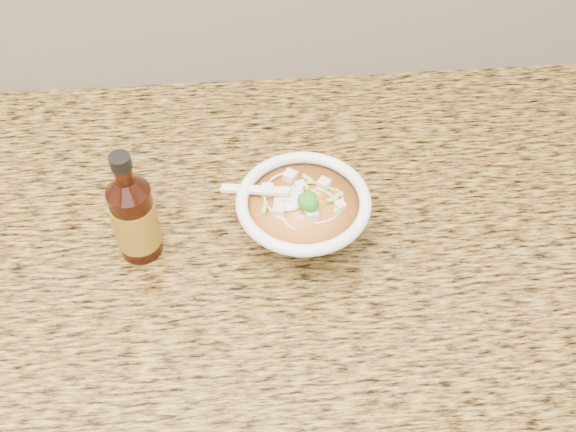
{
  "coord_description": "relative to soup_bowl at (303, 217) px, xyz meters",
  "views": [
    {
      "loc": [
        0.29,
        1.04,
        1.67
      ],
      "look_at": [
        0.34,
        1.64,
        0.95
      ],
      "focal_mm": 45.0,
      "sensor_mm": 36.0,
      "label": 1
    }
  ],
  "objects": [
    {
      "name": "counter_slab",
      "position": [
        -0.36,
        0.03,
        -0.06
      ],
      "size": [
        4.0,
        0.68,
        0.04
      ],
      "primitive_type": "cube",
      "color": "olive",
      "rests_on": "cabinet"
    },
    {
      "name": "hot_sauce_bottle",
      "position": [
        -0.22,
        -0.0,
        0.02
      ],
      "size": [
        0.07,
        0.07,
        0.17
      ],
      "rotation": [
        0.0,
        0.0,
        -0.24
      ],
      "color": "#3C1308",
      "rests_on": "counter_slab"
    },
    {
      "name": "cabinet",
      "position": [
        -0.36,
        0.03,
        -0.51
      ],
      "size": [
        4.0,
        0.65,
        0.86
      ],
      "primitive_type": "cube",
      "color": "#372110",
      "rests_on": "ground"
    },
    {
      "name": "soup_bowl",
      "position": [
        0.0,
        0.0,
        0.0
      ],
      "size": [
        0.19,
        0.17,
        0.1
      ],
      "rotation": [
        0.0,
        0.0,
        -0.41
      ],
      "color": "white",
      "rests_on": "counter_slab"
    }
  ]
}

